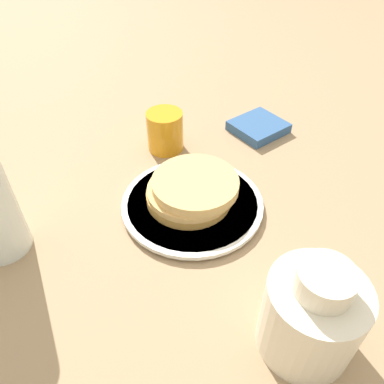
{
  "coord_description": "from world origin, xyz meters",
  "views": [
    {
      "loc": [
        0.33,
        0.31,
        0.43
      ],
      "look_at": [
        0.0,
        0.02,
        0.03
      ],
      "focal_mm": 35.0,
      "sensor_mm": 36.0,
      "label": 1
    }
  ],
  "objects": [
    {
      "name": "napkin",
      "position": [
        -0.26,
        -0.03,
        0.01
      ],
      "size": [
        0.12,
        0.11,
        0.02
      ],
      "color": "#33598C",
      "rests_on": "ground_plane"
    },
    {
      "name": "juice_glass",
      "position": [
        -0.09,
        -0.13,
        0.04
      ],
      "size": [
        0.07,
        0.07,
        0.08
      ],
      "color": "orange",
      "rests_on": "ground_plane"
    },
    {
      "name": "cream_jug",
      "position": [
        0.09,
        0.27,
        0.06
      ],
      "size": [
        0.11,
        0.11,
        0.14
      ],
      "color": "beige",
      "rests_on": "ground_plane"
    },
    {
      "name": "pancake_stack",
      "position": [
        -0.0,
        0.02,
        0.03
      ],
      "size": [
        0.15,
        0.15,
        0.04
      ],
      "color": "#C19042",
      "rests_on": "plate"
    },
    {
      "name": "plate",
      "position": [
        0.0,
        0.02,
        0.01
      ],
      "size": [
        0.23,
        0.23,
        0.01
      ],
      "color": "silver",
      "rests_on": "ground_plane"
    },
    {
      "name": "ground_plane",
      "position": [
        0.0,
        0.0,
        0.0
      ],
      "size": [
        4.0,
        4.0,
        0.0
      ],
      "primitive_type": "plane",
      "color": "#9E7F5B"
    }
  ]
}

